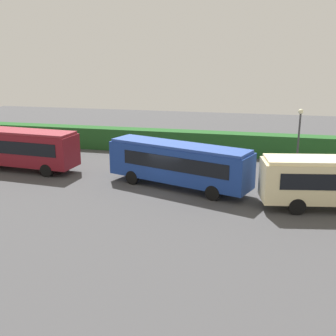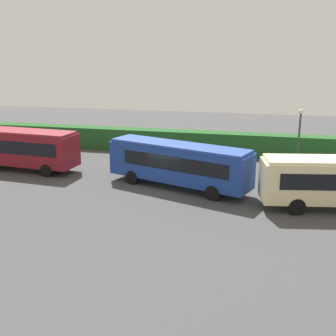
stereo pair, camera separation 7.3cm
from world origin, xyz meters
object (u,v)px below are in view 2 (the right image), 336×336
at_px(person_right, 206,168).
at_px(lamppost, 299,135).
at_px(bus_blue, 178,163).
at_px(person_center, 24,151).
at_px(bus_maroon, 24,147).

height_order(person_right, lamppost, lamppost).
bearing_deg(bus_blue, person_center, 4.23).
xyz_separation_m(person_right, lamppost, (6.55, 1.85, 2.42)).
bearing_deg(person_right, person_center, -169.83).
distance_m(person_center, lamppost, 22.65).
relative_size(bus_blue, person_center, 5.50).
xyz_separation_m(bus_maroon, person_center, (-1.48, 2.20, -0.85)).
bearing_deg(bus_blue, lamppost, -133.31).
height_order(bus_maroon, bus_blue, bus_maroon).
relative_size(bus_maroon, person_right, 5.38).
distance_m(bus_maroon, person_center, 2.78).
xyz_separation_m(person_center, person_right, (15.99, -1.44, -0.15)).
height_order(bus_maroon, person_right, bus_maroon).
distance_m(bus_blue, person_center, 14.89).
height_order(bus_maroon, lamppost, lamppost).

